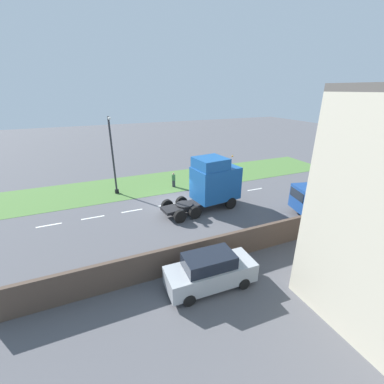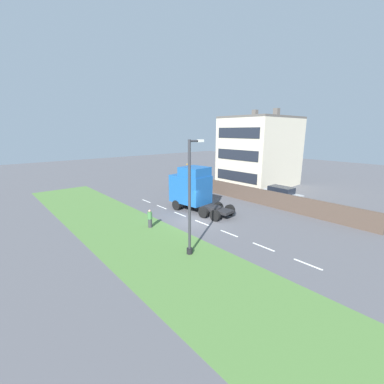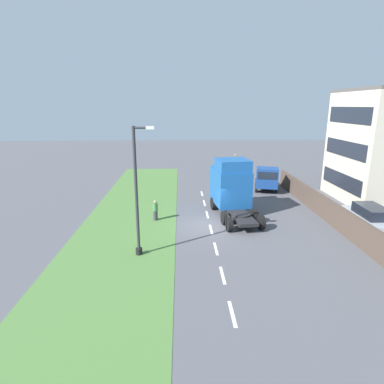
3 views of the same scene
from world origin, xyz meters
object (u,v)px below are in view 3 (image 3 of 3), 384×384
Objects in this scene: lorry_cab at (231,186)px; flatbed_truck at (267,179)px; parked_car at (370,220)px; lamp_post at (138,200)px; pedestrian at (155,211)px.

flatbed_truck is (4.70, 6.60, -0.92)m from lorry_cab.
lamp_post is (-15.34, -2.65, 2.42)m from parked_car.
lamp_post is at bearing -168.54° from parked_car.
flatbed_truck is 12.05m from parked_car.
parked_car is at bearing 9.79° from lamp_post.
pedestrian is (-6.02, -1.49, -1.49)m from lorry_cab.
pedestrian is (-10.71, -8.09, -0.57)m from flatbed_truck.
flatbed_truck is at bearing 111.75° from parked_car.
pedestrian is at bearing 85.19° from lamp_post.
lorry_cab is 1.49× the size of parked_car.
parked_car is 15.19m from pedestrian.
flatbed_truck is at bearing 51.24° from lamp_post.
lamp_post is (-6.51, -7.35, 1.14)m from lorry_cab.
pedestrian is (-14.85, 3.22, -0.21)m from parked_car.
lorry_cab is 8.15m from flatbed_truck.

